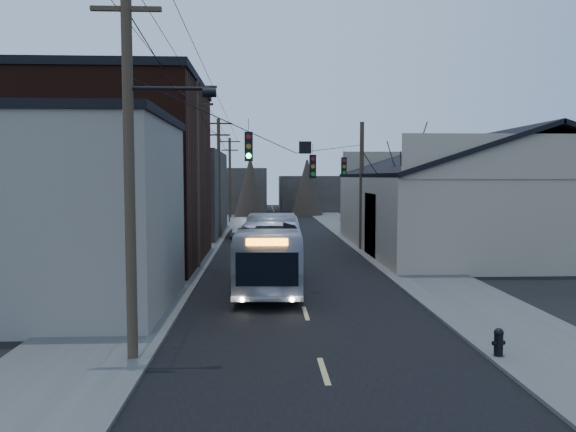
% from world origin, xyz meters
% --- Properties ---
extents(ground, '(160.00, 160.00, 0.00)m').
position_xyz_m(ground, '(0.00, 0.00, 0.00)').
color(ground, black).
rests_on(ground, ground).
extents(road_surface, '(9.00, 110.00, 0.02)m').
position_xyz_m(road_surface, '(0.00, 30.00, 0.01)').
color(road_surface, black).
rests_on(road_surface, ground).
extents(sidewalk_left, '(4.00, 110.00, 0.12)m').
position_xyz_m(sidewalk_left, '(-6.50, 30.00, 0.06)').
color(sidewalk_left, '#474744').
rests_on(sidewalk_left, ground).
extents(sidewalk_right, '(4.00, 110.00, 0.12)m').
position_xyz_m(sidewalk_right, '(6.50, 30.00, 0.06)').
color(sidewalk_right, '#474744').
rests_on(sidewalk_right, ground).
extents(building_clapboard, '(8.00, 8.00, 7.00)m').
position_xyz_m(building_clapboard, '(-9.00, 9.00, 3.50)').
color(building_clapboard, gray).
rests_on(building_clapboard, ground).
extents(building_brick, '(10.00, 12.00, 10.00)m').
position_xyz_m(building_brick, '(-10.00, 20.00, 5.00)').
color(building_brick, black).
rests_on(building_brick, ground).
extents(building_left_far, '(9.00, 14.00, 7.00)m').
position_xyz_m(building_left_far, '(-9.50, 36.00, 3.50)').
color(building_left_far, '#322E28').
rests_on(building_left_far, ground).
extents(warehouse, '(16.16, 20.60, 7.73)m').
position_xyz_m(warehouse, '(13.00, 25.00, 2.70)').
color(warehouse, gray).
rests_on(warehouse, ground).
extents(building_far_left, '(10.00, 12.00, 6.00)m').
position_xyz_m(building_far_left, '(-6.00, 65.00, 3.00)').
color(building_far_left, '#322E28').
rests_on(building_far_left, ground).
extents(building_far_right, '(12.00, 14.00, 5.00)m').
position_xyz_m(building_far_right, '(7.00, 70.00, 2.50)').
color(building_far_right, '#322E28').
rests_on(building_far_right, ground).
extents(bare_tree, '(0.40, 0.40, 7.20)m').
position_xyz_m(bare_tree, '(6.50, 20.00, 3.60)').
color(bare_tree, black).
rests_on(bare_tree, ground).
extents(utility_lines, '(11.24, 45.28, 10.50)m').
position_xyz_m(utility_lines, '(-3.11, 24.14, 4.95)').
color(utility_lines, '#382B1E').
rests_on(utility_lines, ground).
extents(bus, '(3.08, 11.25, 3.11)m').
position_xyz_m(bus, '(-1.15, 13.62, 1.55)').
color(bus, '#B4B7C1').
rests_on(bus, ground).
extents(parked_car, '(1.91, 4.82, 1.56)m').
position_xyz_m(parked_car, '(-3.39, 34.15, 0.78)').
color(parked_car, '#9EA0A5').
rests_on(parked_car, ground).
extents(fire_hydrant, '(0.36, 0.26, 0.75)m').
position_xyz_m(fire_hydrant, '(4.79, 2.68, 0.52)').
color(fire_hydrant, black).
rests_on(fire_hydrant, sidewalk_right).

